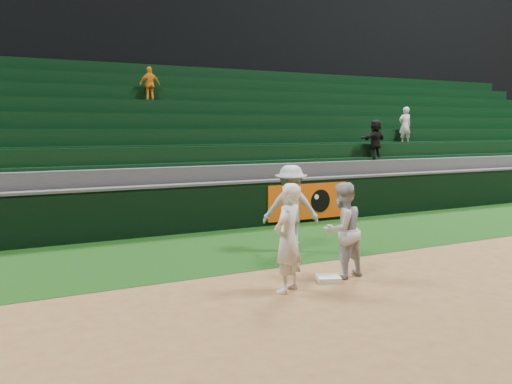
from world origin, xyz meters
The scene contains 9 objects.
ground centered at (0.00, 0.00, 0.00)m, with size 70.00×70.00×0.00m, color brown.
foul_grass centered at (0.00, 3.00, 0.00)m, with size 36.00×4.20×0.01m, color black.
upper_deck centered at (0.00, 17.45, 6.00)m, with size 40.00×12.00×12.00m, color black.
first_base centered at (-0.16, -0.32, 0.04)m, with size 0.39×0.39×0.09m, color white.
first_baseman centered at (-1.12, -0.53, 0.88)m, with size 0.64×0.42×1.77m, color silver.
baserunner centered at (0.21, -0.22, 0.85)m, with size 0.82×0.64×1.69m, color #ABADB6.
base_coach centered at (0.60, 2.10, 0.93)m, with size 1.20×0.69×1.85m, color #A2A5B0.
field_wall centered at (0.03, 5.20, 0.63)m, with size 36.00×0.45×1.25m.
stadium_seating centered at (0.01, 8.97, 1.70)m, with size 36.00×5.95×4.96m.
Camera 1 is at (-5.89, -8.19, 2.63)m, focal length 40.00 mm.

